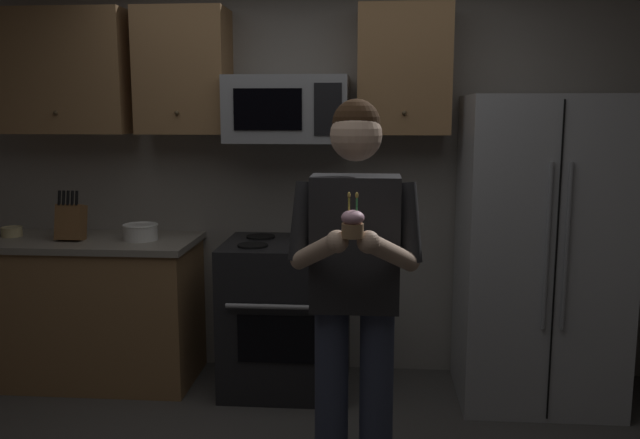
% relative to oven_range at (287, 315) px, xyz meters
% --- Properties ---
extents(wall_back, '(4.40, 0.10, 2.60)m').
position_rel_oven_range_xyz_m(wall_back, '(0.15, 0.39, 0.84)').
color(wall_back, gray).
rests_on(wall_back, ground).
extents(oven_range, '(0.76, 0.70, 0.93)m').
position_rel_oven_range_xyz_m(oven_range, '(0.00, 0.00, 0.00)').
color(oven_range, black).
rests_on(oven_range, ground).
extents(microwave, '(0.74, 0.41, 0.40)m').
position_rel_oven_range_xyz_m(microwave, '(0.00, 0.12, 1.26)').
color(microwave, '#9EA0A5').
extents(refrigerator, '(0.90, 0.75, 1.80)m').
position_rel_oven_range_xyz_m(refrigerator, '(1.50, -0.04, 0.44)').
color(refrigerator, '#B7BABF').
rests_on(refrigerator, ground).
extents(cabinet_row_upper, '(2.78, 0.36, 0.76)m').
position_rel_oven_range_xyz_m(cabinet_row_upper, '(-0.57, 0.17, 1.49)').
color(cabinet_row_upper, '#9E7247').
extents(counter_left, '(1.44, 0.66, 0.92)m').
position_rel_oven_range_xyz_m(counter_left, '(-1.30, 0.02, 0.00)').
color(counter_left, '#9E7247').
rests_on(counter_left, ground).
extents(knife_block, '(0.16, 0.15, 0.32)m').
position_rel_oven_range_xyz_m(knife_block, '(-1.34, -0.03, 0.57)').
color(knife_block, brown).
rests_on(knife_block, counter_left).
extents(bowl_large_white, '(0.22, 0.22, 0.10)m').
position_rel_oven_range_xyz_m(bowl_large_white, '(-0.91, 0.00, 0.51)').
color(bowl_large_white, white).
rests_on(bowl_large_white, counter_left).
extents(bowl_small_colored, '(0.13, 0.13, 0.06)m').
position_rel_oven_range_xyz_m(bowl_small_colored, '(-1.77, 0.05, 0.49)').
color(bowl_small_colored, beige).
rests_on(bowl_small_colored, counter_left).
extents(person, '(0.60, 0.48, 1.76)m').
position_rel_oven_range_xyz_m(person, '(0.45, -1.16, 0.53)').
color(person, '#383F59').
rests_on(person, ground).
extents(cupcake, '(0.09, 0.09, 0.17)m').
position_rel_oven_range_xyz_m(cupcake, '(0.45, -1.49, 0.83)').
color(cupcake, '#A87F56').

